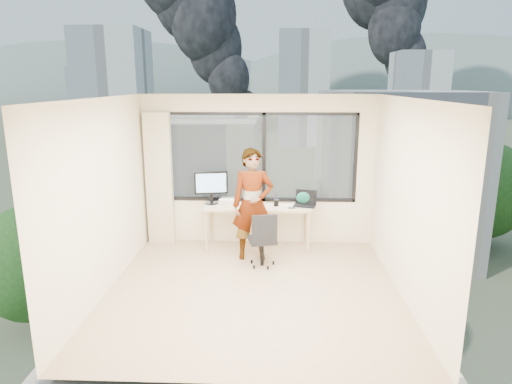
{
  "coord_description": "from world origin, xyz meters",
  "views": [
    {
      "loc": [
        0.26,
        -5.71,
        2.79
      ],
      "look_at": [
        0.0,
        1.0,
        1.15
      ],
      "focal_mm": 31.58,
      "sensor_mm": 36.0,
      "label": 1
    }
  ],
  "objects_px": {
    "monitor": "(211,187)",
    "handbag": "(304,198)",
    "game_console": "(229,201)",
    "laptop": "(305,199)",
    "desk": "(258,227)",
    "chair": "(262,238)",
    "person": "(253,204)"
  },
  "relations": [
    {
      "from": "monitor",
      "to": "handbag",
      "type": "distance_m",
      "value": 1.61
    },
    {
      "from": "game_console",
      "to": "handbag",
      "type": "distance_m",
      "value": 1.31
    },
    {
      "from": "monitor",
      "to": "laptop",
      "type": "bearing_deg",
      "value": -13.71
    },
    {
      "from": "desk",
      "to": "handbag",
      "type": "height_order",
      "value": "handbag"
    },
    {
      "from": "chair",
      "to": "handbag",
      "type": "relative_size",
      "value": 3.25
    },
    {
      "from": "desk",
      "to": "person",
      "type": "relative_size",
      "value": 1.0
    },
    {
      "from": "desk",
      "to": "chair",
      "type": "bearing_deg",
      "value": -82.79
    },
    {
      "from": "chair",
      "to": "person",
      "type": "xyz_separation_m",
      "value": [
        -0.16,
        0.33,
        0.45
      ]
    },
    {
      "from": "monitor",
      "to": "handbag",
      "type": "bearing_deg",
      "value": -8.38
    },
    {
      "from": "desk",
      "to": "person",
      "type": "bearing_deg",
      "value": -97.24
    },
    {
      "from": "monitor",
      "to": "game_console",
      "type": "xyz_separation_m",
      "value": [
        0.29,
        0.08,
        -0.25
      ]
    },
    {
      "from": "monitor",
      "to": "game_console",
      "type": "relative_size",
      "value": 1.94
    },
    {
      "from": "game_console",
      "to": "laptop",
      "type": "xyz_separation_m",
      "value": [
        1.31,
        -0.18,
        0.08
      ]
    },
    {
      "from": "desk",
      "to": "game_console",
      "type": "height_order",
      "value": "game_console"
    },
    {
      "from": "desk",
      "to": "handbag",
      "type": "xyz_separation_m",
      "value": [
        0.8,
        0.16,
        0.48
      ]
    },
    {
      "from": "chair",
      "to": "game_console",
      "type": "relative_size",
      "value": 3.03
    },
    {
      "from": "handbag",
      "to": "monitor",
      "type": "bearing_deg",
      "value": -173.49
    },
    {
      "from": "monitor",
      "to": "handbag",
      "type": "xyz_separation_m",
      "value": [
        1.6,
        0.05,
        -0.18
      ]
    },
    {
      "from": "monitor",
      "to": "game_console",
      "type": "height_order",
      "value": "monitor"
    },
    {
      "from": "chair",
      "to": "laptop",
      "type": "height_order",
      "value": "laptop"
    },
    {
      "from": "person",
      "to": "game_console",
      "type": "distance_m",
      "value": 0.8
    },
    {
      "from": "laptop",
      "to": "monitor",
      "type": "bearing_deg",
      "value": -169.74
    },
    {
      "from": "desk",
      "to": "monitor",
      "type": "distance_m",
      "value": 1.04
    },
    {
      "from": "person",
      "to": "monitor",
      "type": "relative_size",
      "value": 3.15
    },
    {
      "from": "desk",
      "to": "person",
      "type": "xyz_separation_m",
      "value": [
        -0.06,
        -0.47,
        0.52
      ]
    },
    {
      "from": "laptop",
      "to": "handbag",
      "type": "relative_size",
      "value": 1.39
    },
    {
      "from": "desk",
      "to": "monitor",
      "type": "bearing_deg",
      "value": 172.21
    },
    {
      "from": "game_console",
      "to": "monitor",
      "type": "bearing_deg",
      "value": -156.79
    },
    {
      "from": "person",
      "to": "chair",
      "type": "bearing_deg",
      "value": -68.77
    },
    {
      "from": "handbag",
      "to": "person",
      "type": "bearing_deg",
      "value": -139.25
    },
    {
      "from": "laptop",
      "to": "chair",
      "type": "bearing_deg",
      "value": -117.19
    },
    {
      "from": "monitor",
      "to": "person",
      "type": "bearing_deg",
      "value": -47.88
    }
  ]
}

